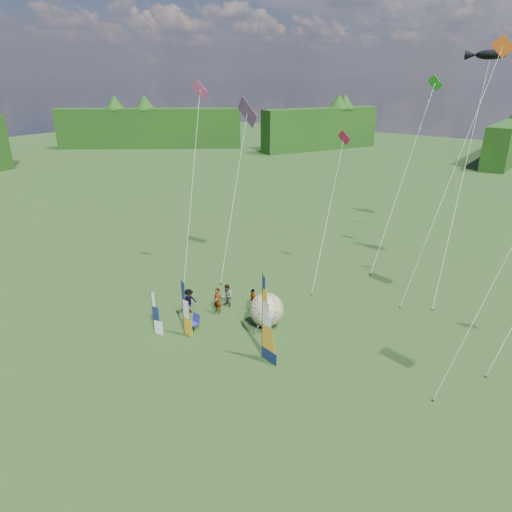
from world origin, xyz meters
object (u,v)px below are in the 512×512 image
Objects in this scene: bol_inflatable at (267,310)px; spectator_c at (189,301)px; spectator_a at (218,301)px; spectator_d at (253,299)px; camp_chair at (194,323)px; side_banner_left at (183,308)px; side_banner_far at (153,313)px; spectator_b at (227,296)px; kite_whale at (465,166)px; feather_banner_main at (262,318)px.

bol_inflatable is 1.26× the size of spectator_c.
spectator_a is 1.25× the size of spectator_d.
camp_chair is (-1.33, -4.56, -0.21)m from spectator_d.
bol_inflatable is at bearing 54.39° from side_banner_left.
side_banner_far reaches higher than spectator_c.
spectator_b is at bearing 172.86° from bol_inflatable.
camp_chair is at bearing -69.12° from spectator_b.
side_banner_left is 1.26× the size of side_banner_far.
spectator_a is at bearing -169.20° from bol_inflatable.
spectator_a is at bearing -68.91° from spectator_b.
spectator_b is 0.93× the size of spectator_c.
side_banner_far is 2.65m from camp_chair.
kite_whale is at bearing 66.02° from side_banner_left.
spectator_d is (1.55, 1.95, -0.19)m from spectator_a.
kite_whale is (11.00, 15.24, 8.14)m from spectator_a.
kite_whale is at bearing 61.47° from camp_chair.
spectator_c is at bearing -160.85° from bol_inflatable.
side_banner_left reaches higher than camp_chair.
spectator_b is at bearing 97.33° from spectator_a.
side_banner_left is 2.43× the size of spectator_d.
side_banner_far is 1.29× the size of bol_inflatable.
feather_banner_main reaches higher than side_banner_left.
camp_chair is at bearing -109.68° from spectator_c.
spectator_c is at bearing -142.96° from spectator_a.
spectator_c is at bearing -143.29° from kite_whale.
spectator_c is at bearing 86.11° from spectator_d.
feather_banner_main is at bearing -81.08° from spectator_c.
side_banner_far reaches higher than spectator_a.
side_banner_far is 2.67× the size of camp_chair.
spectator_c is at bearing 143.89° from camp_chair.
spectator_b is 0.09× the size of kite_whale.
spectator_a is (-3.61, -0.69, -0.19)m from bol_inflatable.
spectator_b is 2.74m from spectator_c.
bol_inflatable is 18.15m from kite_whale.
feather_banner_main reaches higher than camp_chair.
side_banner_far is at bearing -137.35° from side_banner_left.
spectator_c is at bearing 82.00° from side_banner_far.
spectator_c is (-1.64, 2.12, -0.94)m from side_banner_left.
feather_banner_main is at bearing -122.98° from kite_whale.
feather_banner_main is 6.22m from spectator_a.
camp_chair is at bearing -136.80° from kite_whale.
kite_whale reaches higher than spectator_c.
bol_inflatable is 1.20× the size of spectator_a.
side_banner_left reaches higher than spectator_b.
side_banner_left is at bearing 26.29° from side_banner_far.
spectator_a is (1.52, 4.37, -0.52)m from side_banner_far.
spectator_d is at bearing 41.70° from spectator_b.
bol_inflatable is 3.68m from spectator_a.
spectator_d is at bearing -26.71° from spectator_c.
side_banner_left reaches higher than spectator_a.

